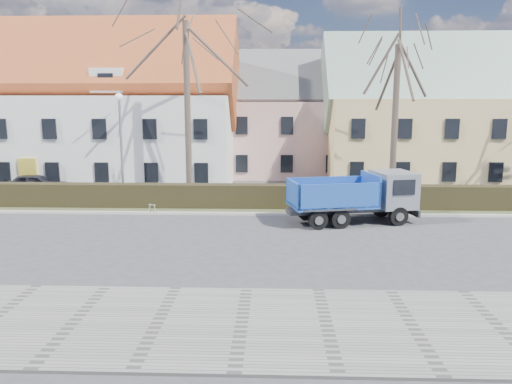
{
  "coord_description": "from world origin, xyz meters",
  "views": [
    {
      "loc": [
        3.04,
        -20.74,
        5.8
      ],
      "look_at": [
        2.21,
        2.47,
        1.6
      ],
      "focal_mm": 35.0,
      "sensor_mm": 36.0,
      "label": 1
    }
  ],
  "objects_px": {
    "streetlight": "(121,149)",
    "parked_car_a": "(36,184)",
    "dump_truck": "(348,197)",
    "cart_frame": "(149,208)"
  },
  "relations": [
    {
      "from": "dump_truck",
      "to": "parked_car_a",
      "type": "distance_m",
      "value": 19.82
    },
    {
      "from": "dump_truck",
      "to": "cart_frame",
      "type": "xyz_separation_m",
      "value": [
        -10.14,
        1.61,
        -0.98
      ]
    },
    {
      "from": "streetlight",
      "to": "cart_frame",
      "type": "height_order",
      "value": "streetlight"
    },
    {
      "from": "dump_truck",
      "to": "cart_frame",
      "type": "relative_size",
      "value": 9.94
    },
    {
      "from": "streetlight",
      "to": "parked_car_a",
      "type": "height_order",
      "value": "streetlight"
    },
    {
      "from": "streetlight",
      "to": "parked_car_a",
      "type": "xyz_separation_m",
      "value": [
        -6.43,
        2.78,
        -2.5
      ]
    },
    {
      "from": "streetlight",
      "to": "parked_car_a",
      "type": "relative_size",
      "value": 1.6
    },
    {
      "from": "dump_truck",
      "to": "streetlight",
      "type": "xyz_separation_m",
      "value": [
        -12.19,
        3.97,
        1.91
      ]
    },
    {
      "from": "cart_frame",
      "to": "parked_car_a",
      "type": "xyz_separation_m",
      "value": [
        -8.49,
        5.14,
        0.39
      ]
    },
    {
      "from": "dump_truck",
      "to": "cart_frame",
      "type": "height_order",
      "value": "dump_truck"
    }
  ]
}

